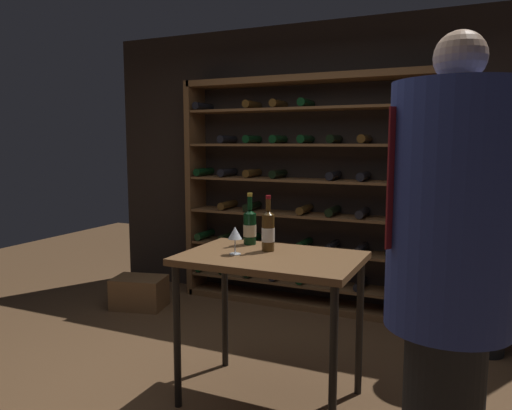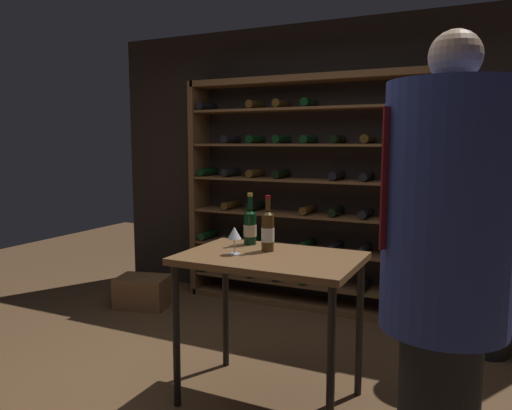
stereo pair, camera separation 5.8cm
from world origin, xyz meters
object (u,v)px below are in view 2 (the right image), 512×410
at_px(wine_crate, 143,292).
at_px(person_bystander_dark_jacket, 496,218).
at_px(wine_glass_stemmed_left, 234,234).
at_px(tasting_table, 270,272).
at_px(wine_bottle_gold_foil, 268,231).
at_px(wine_rack, 309,196).
at_px(person_bystander_red_print, 445,269).
at_px(wine_bottle_amber_reserve, 250,226).

bearing_deg(wine_crate, person_bystander_dark_jacket, 4.53).
height_order(person_bystander_dark_jacket, wine_glass_stemmed_left, person_bystander_dark_jacket).
xyz_separation_m(tasting_table, wine_crate, (-1.81, 1.06, -0.66)).
bearing_deg(wine_bottle_gold_foil, wine_rack, 101.00).
bearing_deg(tasting_table, wine_crate, 149.65).
distance_m(person_bystander_red_print, wine_crate, 3.44).
height_order(wine_rack, person_bystander_dark_jacket, wine_rack).
bearing_deg(wine_glass_stemmed_left, person_bystander_dark_jacket, 44.23).
height_order(tasting_table, wine_glass_stemmed_left, wine_glass_stemmed_left).
bearing_deg(wine_bottle_amber_reserve, wine_rack, 95.02).
distance_m(wine_rack, wine_glass_stemmed_left, 1.83).
bearing_deg(person_bystander_dark_jacket, wine_glass_stemmed_left, -172.91).
distance_m(wine_crate, wine_glass_stemmed_left, 2.15).
bearing_deg(tasting_table, wine_glass_stemmed_left, -160.52).
distance_m(tasting_table, wine_bottle_amber_reserve, 0.41).
height_order(person_bystander_dark_jacket, wine_bottle_gold_foil, person_bystander_dark_jacket).
relative_size(wine_rack, person_bystander_red_print, 1.24).
xyz_separation_m(person_bystander_red_print, person_bystander_dark_jacket, (0.19, 1.95, -0.06)).
distance_m(tasting_table, person_bystander_dark_jacket, 1.78).
bearing_deg(wine_bottle_amber_reserve, person_bystander_red_print, -35.16).
height_order(tasting_table, person_bystander_red_print, person_bystander_red_print).
distance_m(wine_rack, wine_bottle_amber_reserve, 1.52).
distance_m(wine_rack, wine_bottle_gold_foil, 1.68).
xyz_separation_m(tasting_table, wine_glass_stemmed_left, (-0.20, -0.07, 0.23)).
bearing_deg(person_bystander_red_print, tasting_table, 90.04).
bearing_deg(tasting_table, person_bystander_red_print, -32.86).
height_order(wine_crate, wine_bottle_amber_reserve, wine_bottle_amber_reserve).
xyz_separation_m(tasting_table, wine_bottle_gold_foil, (-0.06, 0.10, 0.23)).
bearing_deg(person_bystander_dark_jacket, person_bystander_red_print, -132.58).
relative_size(wine_bottle_gold_foil, wine_glass_stemmed_left, 2.06).
bearing_deg(wine_rack, wine_crate, -154.06).
bearing_deg(wine_bottle_gold_foil, tasting_table, -58.63).
xyz_separation_m(wine_crate, wine_glass_stemmed_left, (1.60, -1.13, 0.88)).
bearing_deg(wine_bottle_gold_foil, wine_glass_stemmed_left, -129.90).
relative_size(wine_rack, person_bystander_dark_jacket, 1.31).
bearing_deg(person_bystander_red_print, wine_bottle_amber_reserve, 87.74).
bearing_deg(wine_bottle_amber_reserve, tasting_table, -43.34).
bearing_deg(wine_bottle_gold_foil, person_bystander_red_print, -35.04).
distance_m(wine_bottle_amber_reserve, wine_glass_stemmed_left, 0.31).
height_order(tasting_table, wine_bottle_gold_foil, wine_bottle_gold_foil).
bearing_deg(wine_crate, person_bystander_red_print, -31.27).
bearing_deg(wine_rack, wine_glass_stemmed_left, -84.37).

